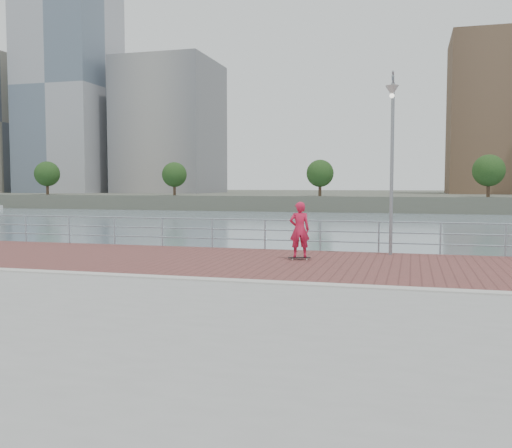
# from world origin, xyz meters

# --- Properties ---
(water) EXTENTS (400.00, 400.00, 0.00)m
(water) POSITION_xyz_m (0.00, 0.00, -2.00)
(water) COLOR slate
(water) RESTS_ON ground
(seawall) EXTENTS (40.00, 24.00, 2.00)m
(seawall) POSITION_xyz_m (0.00, -5.00, -1.00)
(seawall) COLOR gray
(seawall) RESTS_ON ground
(brick_lane) EXTENTS (40.00, 6.80, 0.02)m
(brick_lane) POSITION_xyz_m (0.00, 3.60, 0.01)
(brick_lane) COLOR brown
(brick_lane) RESTS_ON seawall
(curb) EXTENTS (40.00, 0.40, 0.06)m
(curb) POSITION_xyz_m (0.00, 0.00, 0.03)
(curb) COLOR #B7B5AD
(curb) RESTS_ON seawall
(far_shore) EXTENTS (320.00, 95.00, 2.50)m
(far_shore) POSITION_xyz_m (0.00, 122.50, -0.75)
(far_shore) COLOR #4C5142
(far_shore) RESTS_ON ground
(guardrail) EXTENTS (39.06, 0.06, 1.13)m
(guardrail) POSITION_xyz_m (0.00, 7.00, 0.69)
(guardrail) COLOR #8C9EA8
(guardrail) RESTS_ON brick_lane
(street_lamp) EXTENTS (0.42, 1.23, 5.82)m
(street_lamp) POSITION_xyz_m (3.50, 6.07, 4.13)
(street_lamp) COLOR gray
(street_lamp) RESTS_ON brick_lane
(skateboard) EXTENTS (0.73, 0.38, 0.08)m
(skateboard) POSITION_xyz_m (0.77, 4.37, 0.08)
(skateboard) COLOR black
(skateboard) RESTS_ON brick_lane
(skateboarder) EXTENTS (0.73, 0.59, 1.75)m
(skateboarder) POSITION_xyz_m (0.77, 4.37, 0.98)
(skateboarder) COLOR red
(skateboarder) RESTS_ON skateboard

